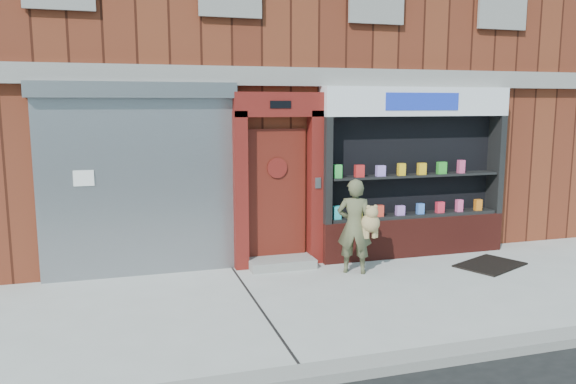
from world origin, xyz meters
name	(u,v)px	position (x,y,z in m)	size (l,w,h in m)	color
ground	(364,296)	(0.00, 0.00, 0.00)	(80.00, 80.00, 0.00)	#9E9E99
curb	(448,355)	(0.00, -2.15, 0.06)	(60.00, 0.30, 0.12)	gray
building	(261,48)	(0.00, 5.99, 4.00)	(12.00, 8.16, 8.00)	#5B2314
shutter_bay	(138,168)	(-3.00, 1.93, 1.72)	(3.10, 0.30, 3.04)	gray
red_door_bay	(278,180)	(-0.75, 1.86, 1.46)	(1.52, 0.58, 2.90)	#601410
pharmacy_bay	(413,180)	(1.75, 1.81, 1.37)	(3.50, 0.41, 3.00)	#541913
woman	(356,226)	(0.33, 1.06, 0.78)	(0.71, 0.59, 1.54)	#525437
doormat	(490,265)	(2.67, 0.77, 0.01)	(1.11, 0.78, 0.03)	black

